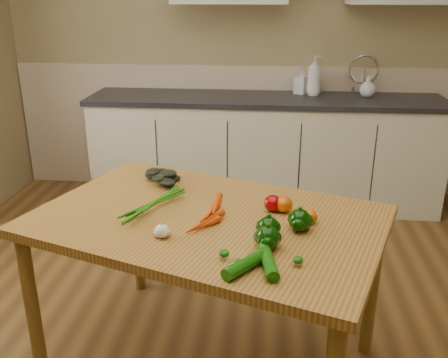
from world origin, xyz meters
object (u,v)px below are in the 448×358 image
at_px(pepper_c, 268,238).
at_px(tomato_b, 284,204).
at_px(tomato_a, 273,203).
at_px(pepper_a, 268,227).
at_px(leafy_greens, 160,173).
at_px(table, 207,234).
at_px(zucchini_b, 246,264).
at_px(tomato_c, 310,217).
at_px(soap_bottle_a, 314,76).
at_px(zucchini_a, 268,261).
at_px(soap_bottle_b, 301,81).
at_px(soap_bottle_c, 368,87).
at_px(garlic_bulb, 162,231).
at_px(carrot_bunch, 192,209).
at_px(pepper_b, 300,220).

height_order(pepper_c, tomato_b, pepper_c).
bearing_deg(tomato_b, tomato_a, 172.44).
bearing_deg(tomato_b, pepper_a, -104.48).
relative_size(leafy_greens, pepper_a, 2.43).
relative_size(table, zucchini_b, 7.96).
relative_size(tomato_a, tomato_c, 1.28).
xyz_separation_m(soap_bottle_a, zucchini_a, (-0.33, -2.54, -0.25)).
xyz_separation_m(table, soap_bottle_b, (0.50, 2.20, 0.30)).
bearing_deg(soap_bottle_c, pepper_c, -162.40).
distance_m(table, tomato_a, 0.32).
xyz_separation_m(table, zucchini_b, (0.19, -0.42, 0.11)).
bearing_deg(tomato_a, pepper_c, -93.15).
distance_m(soap_bottle_b, leafy_greens, 1.98).
relative_size(table, zucchini_a, 7.95).
bearing_deg(tomato_c, zucchini_b, -121.51).
relative_size(tomato_a, zucchini_a, 0.37).
height_order(table, tomato_b, tomato_b).
height_order(tomato_a, zucchini_b, tomato_a).
relative_size(table, tomato_a, 21.30).
distance_m(table, tomato_b, 0.36).
xyz_separation_m(soap_bottle_a, pepper_c, (-0.34, -2.41, -0.22)).
relative_size(garlic_bulb, tomato_a, 0.78).
distance_m(carrot_bunch, tomato_c, 0.50).
relative_size(pepper_b, zucchini_b, 0.42).
height_order(carrot_bunch, pepper_b, pepper_b).
bearing_deg(pepper_a, soap_bottle_a, 81.79).
distance_m(soap_bottle_b, pepper_a, 2.38).
bearing_deg(soap_bottle_a, zucchini_b, 158.59).
distance_m(leafy_greens, zucchini_a, 0.96).
relative_size(tomato_a, tomato_b, 1.01).
bearing_deg(carrot_bunch, zucchini_a, -30.18).
relative_size(table, carrot_bunch, 6.23).
bearing_deg(tomato_b, soap_bottle_a, 82.55).
distance_m(carrot_bunch, zucchini_a, 0.51).
height_order(pepper_b, zucchini_a, pepper_b).
bearing_deg(soap_bottle_c, garlic_bulb, -171.50).
distance_m(leafy_greens, pepper_a, 0.78).
distance_m(soap_bottle_b, carrot_bunch, 2.28).
bearing_deg(carrot_bunch, pepper_a, -6.60).
bearing_deg(tomato_c, soap_bottle_a, 85.76).
relative_size(pepper_b, zucchini_a, 0.42).
bearing_deg(tomato_a, tomato_c, -34.69).
xyz_separation_m(leafy_greens, tomato_a, (0.57, -0.30, -0.02)).
relative_size(zucchini_a, zucchini_b, 1.00).
height_order(table, pepper_b, pepper_b).
height_order(tomato_b, zucchini_a, tomato_b).
distance_m(carrot_bunch, pepper_c, 0.42).
bearing_deg(zucchini_a, soap_bottle_a, 82.58).
bearing_deg(zucchini_b, leafy_greens, 120.78).
distance_m(soap_bottle_c, garlic_bulb, 2.61).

